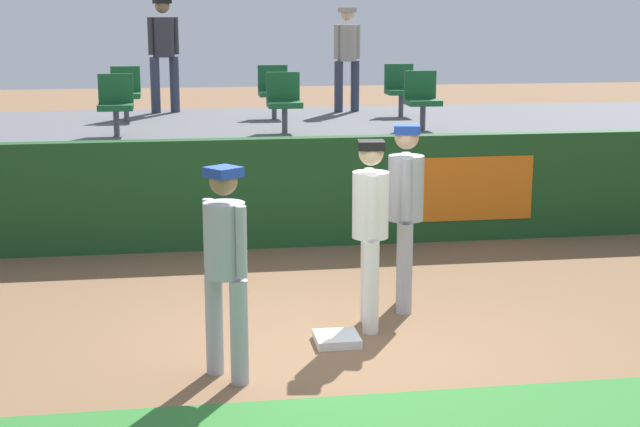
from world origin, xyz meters
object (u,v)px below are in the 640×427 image
(first_base, at_px, (337,339))
(seat_front_center, at_px, (284,99))
(player_fielder_home, at_px, (371,221))
(seat_back_center, at_px, (274,89))
(seat_front_right, at_px, (422,97))
(spectator_capped, at_px, (347,52))
(player_coach_visitor, at_px, (225,258))
(seat_back_left, at_px, (126,91))
(seat_front_left, at_px, (116,101))
(seat_back_right, at_px, (400,87))
(spectator_hooded, at_px, (164,47))
(player_runner_visitor, at_px, (405,204))

(first_base, height_order, seat_front_center, seat_front_center)
(player_fielder_home, xyz_separation_m, seat_back_center, (-0.21, 6.53, 0.72))
(seat_front_right, bearing_deg, spectator_capped, 103.15)
(player_coach_visitor, relative_size, seat_back_center, 2.10)
(spectator_capped, bearing_deg, first_base, 62.97)
(seat_front_right, bearing_deg, seat_back_left, 157.13)
(seat_front_left, xyz_separation_m, seat_back_center, (2.36, 1.80, 0.00))
(seat_back_right, distance_m, seat_front_center, 2.78)
(player_fielder_home, bearing_deg, seat_back_left, -151.45)
(seat_back_left, distance_m, seat_front_right, 4.63)
(spectator_hooded, bearing_deg, seat_front_right, 123.36)
(player_fielder_home, distance_m, seat_front_left, 5.44)
(seat_back_center, distance_m, seat_front_center, 1.80)
(seat_back_center, bearing_deg, seat_front_right, -42.65)
(seat_front_left, xyz_separation_m, seat_front_right, (4.32, -0.00, -0.00))
(seat_front_left, distance_m, seat_back_center, 2.97)
(seat_back_right, bearing_deg, first_base, -107.96)
(seat_back_right, distance_m, seat_front_right, 1.80)
(seat_back_right, bearing_deg, seat_front_left, -157.92)
(first_base, relative_size, spectator_hooded, 0.21)
(seat_back_left, bearing_deg, first_base, -72.89)
(seat_back_center, xyz_separation_m, seat_front_right, (1.95, -1.80, -0.00))
(seat_front_center, height_order, seat_front_right, same)
(spectator_hooded, height_order, spectator_capped, spectator_hooded)
(seat_back_center, relative_size, seat_back_left, 1.00)
(player_coach_visitor, relative_size, seat_front_center, 2.10)
(spectator_hooded, bearing_deg, player_runner_visitor, 90.57)
(seat_back_left, xyz_separation_m, spectator_hooded, (0.60, 1.15, 0.62))
(player_runner_visitor, relative_size, spectator_capped, 1.08)
(seat_front_center, height_order, spectator_capped, spectator_capped)
(first_base, distance_m, spectator_capped, 8.23)
(seat_front_right, relative_size, spectator_hooded, 0.44)
(first_base, bearing_deg, seat_front_center, 88.53)
(first_base, bearing_deg, seat_front_left, 113.05)
(seat_back_right, distance_m, spectator_capped, 1.23)
(seat_front_left, bearing_deg, first_base, -66.95)
(seat_back_right, height_order, spectator_capped, spectator_capped)
(seat_back_center, distance_m, seat_back_left, 2.31)
(seat_back_center, distance_m, spectator_capped, 1.66)
(seat_back_center, relative_size, seat_front_right, 1.00)
(seat_back_right, relative_size, spectator_capped, 0.48)
(seat_back_center, bearing_deg, seat_back_right, -0.00)
(first_base, bearing_deg, player_coach_visitor, -146.82)
(player_fielder_home, bearing_deg, first_base, -36.19)
(player_fielder_home, height_order, player_runner_visitor, player_runner_visitor)
(spectator_hooded, distance_m, spectator_capped, 3.07)
(player_coach_visitor, bearing_deg, spectator_hooded, 146.71)
(seat_back_center, height_order, seat_back_left, same)
(seat_front_center, distance_m, spectator_hooded, 3.44)
(player_coach_visitor, distance_m, seat_front_center, 5.98)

